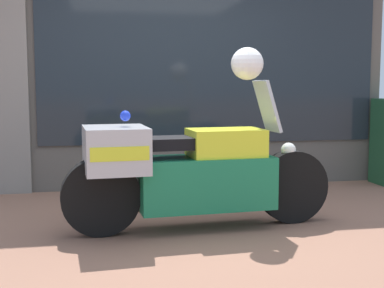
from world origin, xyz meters
name	(u,v)px	position (x,y,z in m)	size (l,w,h in m)	color
ground_plane	(202,225)	(0.00, 0.00, 0.00)	(60.00, 60.00, 0.00)	#8E604C
shop_building	(134,42)	(-0.44, 2.00, 1.79)	(5.50, 0.55, 3.57)	#56514C
window_display	(205,149)	(0.46, 2.03, 0.44)	(3.97, 0.30, 1.79)	slate
paramedic_motorcycle	(186,170)	(-0.17, -0.11, 0.53)	(2.42, 0.65, 1.31)	black
white_helmet	(247,64)	(0.39, -0.08, 1.46)	(0.29, 0.29, 0.29)	white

